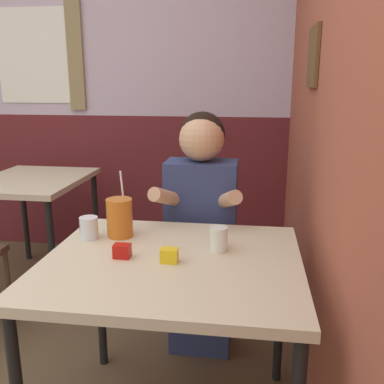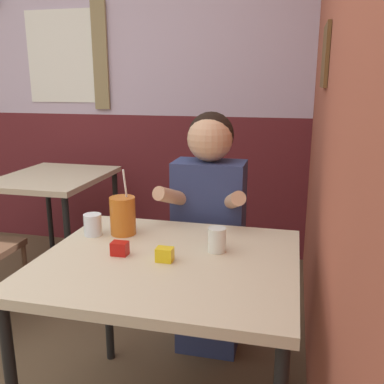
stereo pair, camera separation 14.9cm
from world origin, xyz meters
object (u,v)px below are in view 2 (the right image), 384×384
object	(u,v)px
background_table	(54,188)
person_seated	(209,229)
cocktail_pitcher	(123,216)
main_table	(168,276)

from	to	relation	value
background_table	person_seated	bearing A→B (deg)	-26.27
person_seated	cocktail_pitcher	size ratio (longest dim) A/B	4.41
background_table	person_seated	xyz separation A→B (m)	(1.20, -0.59, 0.00)
main_table	cocktail_pitcher	world-z (taller)	cocktail_pitcher
background_table	person_seated	size ratio (longest dim) A/B	0.66
main_table	cocktail_pitcher	distance (m)	0.36
person_seated	cocktail_pitcher	world-z (taller)	person_seated
main_table	person_seated	xyz separation A→B (m)	(0.04, 0.57, -0.01)
cocktail_pitcher	person_seated	bearing A→B (deg)	52.28
main_table	cocktail_pitcher	bearing A→B (deg)	142.05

